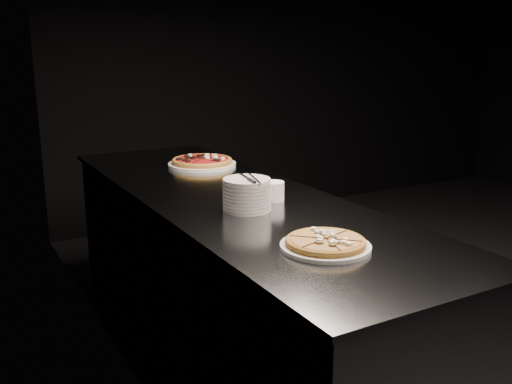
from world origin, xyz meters
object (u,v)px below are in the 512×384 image
plate_stack (247,194)px  cutlery (250,179)px  pizza_tomato (202,162)px  counter (231,293)px  pizza_mushroom (326,243)px  ramekin (273,191)px

plate_stack → cutlery: bearing=-62.4°
pizza_tomato → counter: bearing=-103.1°
counter → pizza_mushroom: bearing=-93.9°
counter → pizza_mushroom: (-0.05, -0.76, 0.48)m
counter → pizza_tomato: 0.78m
counter → pizza_mushroom: size_ratio=7.80×
counter → cutlery: cutlery is taller
plate_stack → ramekin: bearing=23.4°
cutlery → ramekin: cutlery is taller
counter → cutlery: (-0.05, -0.27, 0.58)m
plate_stack → ramekin: size_ratio=2.05×
plate_stack → ramekin: 0.18m
pizza_mushroom → cutlery: 0.50m
counter → pizza_tomato: pizza_tomato is taller
plate_stack → ramekin: (0.16, 0.07, -0.02)m
ramekin → pizza_tomato: bearing=87.5°
pizza_tomato → ramekin: ramekin is taller
plate_stack → cutlery: size_ratio=0.97×
pizza_tomato → cutlery: 0.89m
ramekin → pizza_mushroom: bearing=-105.3°
cutlery → pizza_tomato: bearing=86.8°
pizza_tomato → ramekin: size_ratio=4.33×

